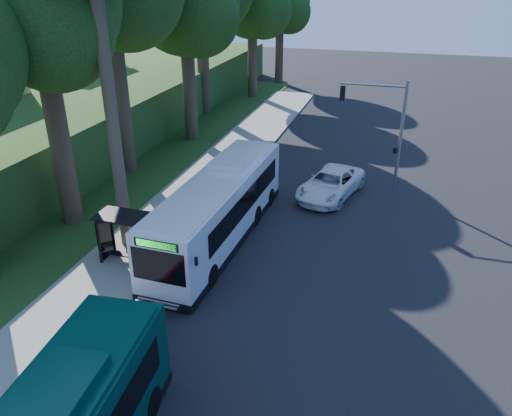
% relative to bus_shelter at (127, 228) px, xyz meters
% --- Properties ---
extents(ground, '(140.00, 140.00, 0.00)m').
position_rel_bus_shelter_xyz_m(ground, '(7.26, 2.86, -1.81)').
color(ground, black).
rests_on(ground, ground).
extents(sidewalk, '(4.50, 70.00, 0.12)m').
position_rel_bus_shelter_xyz_m(sidewalk, '(-0.04, 2.86, -1.75)').
color(sidewalk, gray).
rests_on(sidewalk, ground).
extents(red_curb, '(0.25, 30.00, 0.13)m').
position_rel_bus_shelter_xyz_m(red_curb, '(2.26, -1.14, -1.74)').
color(red_curb, maroon).
rests_on(red_curb, ground).
extents(grass_verge, '(8.00, 70.00, 0.06)m').
position_rel_bus_shelter_xyz_m(grass_verge, '(-5.74, 7.86, -1.78)').
color(grass_verge, '#234719').
rests_on(grass_verge, ground).
extents(bus_shelter, '(3.20, 1.51, 2.55)m').
position_rel_bus_shelter_xyz_m(bus_shelter, '(0.00, 0.00, 0.00)').
color(bus_shelter, black).
rests_on(bus_shelter, ground).
extents(stop_sign_pole, '(0.35, 0.06, 3.17)m').
position_rel_bus_shelter_xyz_m(stop_sign_pole, '(1.86, -2.14, 0.28)').
color(stop_sign_pole, gray).
rests_on(stop_sign_pole, ground).
extents(traffic_signal_pole, '(4.10, 0.30, 7.00)m').
position_rel_bus_shelter_xyz_m(traffic_signal_pole, '(11.04, 12.86, 2.62)').
color(traffic_signal_pole, gray).
rests_on(traffic_signal_pole, ground).
extents(hillside_backdrop, '(24.00, 60.00, 8.80)m').
position_rel_bus_shelter_xyz_m(hillside_backdrop, '(-19.04, 17.96, 0.63)').
color(hillside_backdrop, '#234719').
rests_on(hillside_backdrop, ground).
extents(tree_0, '(8.40, 8.00, 15.70)m').
position_rel_bus_shelter_xyz_m(tree_0, '(-5.14, 2.84, 9.40)').
color(tree_0, '#382B1E').
rests_on(tree_0, ground).
extents(tree_2, '(8.82, 8.40, 15.12)m').
position_rel_bus_shelter_xyz_m(tree_2, '(-4.64, 18.84, 8.67)').
color(tree_2, '#382B1E').
rests_on(tree_2, ground).
extents(tree_4, '(8.40, 8.00, 14.14)m').
position_rel_bus_shelter_xyz_m(tree_4, '(-4.14, 34.84, 7.92)').
color(tree_4, '#382B1E').
rests_on(tree_4, ground).
extents(tree_5, '(7.35, 7.00, 12.86)m').
position_rel_bus_shelter_xyz_m(tree_5, '(-3.16, 42.84, 7.16)').
color(tree_5, '#382B1E').
rests_on(tree_5, ground).
extents(white_bus, '(3.21, 12.99, 3.85)m').
position_rel_bus_shelter_xyz_m(white_bus, '(3.46, 3.39, 0.07)').
color(white_bus, silver).
rests_on(white_bus, ground).
extents(pickup, '(4.09, 6.42, 1.65)m').
position_rel_bus_shelter_xyz_m(pickup, '(8.20, 10.49, -0.98)').
color(pickup, white).
rests_on(pickup, ground).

